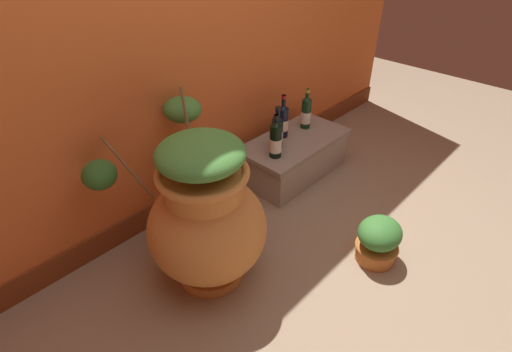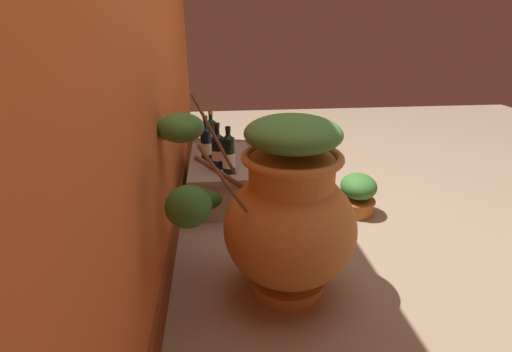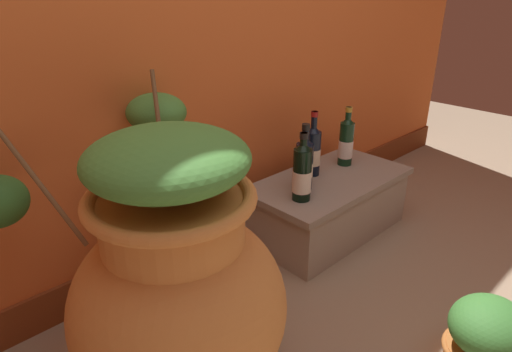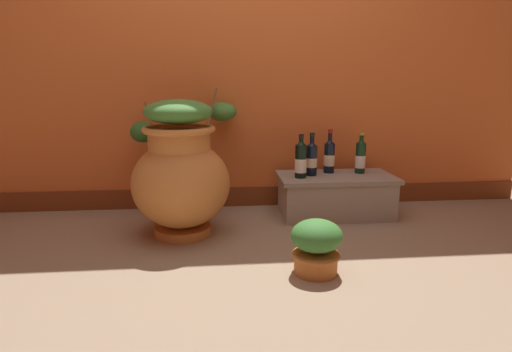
{
  "view_description": "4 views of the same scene",
  "coord_description": "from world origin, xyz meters",
  "px_view_note": "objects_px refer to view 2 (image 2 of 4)",
  "views": [
    {
      "loc": [
        -1.31,
        -0.65,
        1.65
      ],
      "look_at": [
        0.06,
        0.65,
        0.34
      ],
      "focal_mm": 27.43,
      "sensor_mm": 36.0,
      "label": 1
    },
    {
      "loc": [
        -1.91,
        0.84,
        1.19
      ],
      "look_at": [
        0.07,
        0.63,
        0.38
      ],
      "focal_mm": 27.07,
      "sensor_mm": 36.0,
      "label": 2
    },
    {
      "loc": [
        -0.94,
        -0.33,
        1.15
      ],
      "look_at": [
        0.12,
        0.78,
        0.47
      ],
      "focal_mm": 31.09,
      "sensor_mm": 36.0,
      "label": 3
    },
    {
      "loc": [
        -0.18,
        -1.87,
        0.92
      ],
      "look_at": [
        0.05,
        0.61,
        0.34
      ],
      "focal_mm": 28.0,
      "sensor_mm": 36.0,
      "label": 4
    }
  ],
  "objects_px": {
    "wine_bottle_right": "(206,143)",
    "wine_bottle_left": "(218,150)",
    "terracotta_urn": "(285,212)",
    "wine_bottle_middle": "(229,154)",
    "wine_bottle_back": "(211,134)",
    "potted_shrub": "(358,194)"
  },
  "relations": [
    {
      "from": "wine_bottle_middle",
      "to": "wine_bottle_right",
      "type": "bearing_deg",
      "value": 30.64
    },
    {
      "from": "wine_bottle_left",
      "to": "potted_shrub",
      "type": "xyz_separation_m",
      "value": [
        -0.17,
        -0.9,
        -0.28
      ]
    },
    {
      "from": "terracotta_urn",
      "to": "potted_shrub",
      "type": "relative_size",
      "value": 3.25
    },
    {
      "from": "wine_bottle_right",
      "to": "wine_bottle_back",
      "type": "xyz_separation_m",
      "value": [
        0.22,
        -0.03,
        -0.0
      ]
    },
    {
      "from": "wine_bottle_middle",
      "to": "wine_bottle_back",
      "type": "distance_m",
      "value": 0.47
    },
    {
      "from": "wine_bottle_right",
      "to": "potted_shrub",
      "type": "height_order",
      "value": "wine_bottle_right"
    },
    {
      "from": "wine_bottle_left",
      "to": "wine_bottle_right",
      "type": "relative_size",
      "value": 0.96
    },
    {
      "from": "wine_bottle_middle",
      "to": "wine_bottle_right",
      "type": "relative_size",
      "value": 0.96
    },
    {
      "from": "wine_bottle_middle",
      "to": "wine_bottle_back",
      "type": "height_order",
      "value": "same"
    },
    {
      "from": "wine_bottle_right",
      "to": "wine_bottle_middle",
      "type": "bearing_deg",
      "value": -149.36
    },
    {
      "from": "wine_bottle_left",
      "to": "wine_bottle_middle",
      "type": "height_order",
      "value": "wine_bottle_left"
    },
    {
      "from": "wine_bottle_right",
      "to": "wine_bottle_left",
      "type": "bearing_deg",
      "value": -153.02
    },
    {
      "from": "terracotta_urn",
      "to": "wine_bottle_left",
      "type": "height_order",
      "value": "terracotta_urn"
    },
    {
      "from": "wine_bottle_back",
      "to": "terracotta_urn",
      "type": "bearing_deg",
      "value": -165.39
    },
    {
      "from": "terracotta_urn",
      "to": "wine_bottle_right",
      "type": "relative_size",
      "value": 2.87
    },
    {
      "from": "terracotta_urn",
      "to": "wine_bottle_right",
      "type": "distance_m",
      "value": 1.08
    },
    {
      "from": "wine_bottle_left",
      "to": "terracotta_urn",
      "type": "bearing_deg",
      "value": -162.07
    },
    {
      "from": "wine_bottle_middle",
      "to": "potted_shrub",
      "type": "distance_m",
      "value": 0.88
    },
    {
      "from": "wine_bottle_middle",
      "to": "potted_shrub",
      "type": "xyz_separation_m",
      "value": [
        -0.08,
        -0.83,
        -0.28
      ]
    },
    {
      "from": "wine_bottle_back",
      "to": "potted_shrub",
      "type": "bearing_deg",
      "value": -120.09
    },
    {
      "from": "wine_bottle_left",
      "to": "wine_bottle_middle",
      "type": "bearing_deg",
      "value": -143.91
    },
    {
      "from": "wine_bottle_left",
      "to": "potted_shrub",
      "type": "relative_size",
      "value": 1.09
    }
  ]
}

